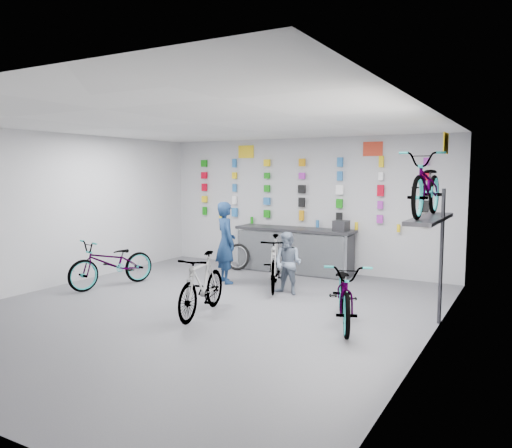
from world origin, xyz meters
The scene contains 20 objects.
floor centered at (0.00, 0.00, 0.00)m, with size 8.00×8.00×0.00m, color #505055.
ceiling centered at (0.00, 0.00, 3.00)m, with size 8.00×8.00×0.00m, color white.
wall_back centered at (0.00, 4.00, 1.50)m, with size 7.00×7.00×0.00m, color silver.
wall_left centered at (-3.50, 0.00, 1.50)m, with size 8.00×8.00×0.00m, color silver.
wall_right centered at (3.50, 0.00, 1.50)m, with size 8.00×8.00×0.00m, color silver.
counter centered at (0.00, 3.54, 0.49)m, with size 2.70×0.66×1.00m.
merch_wall centered at (0.07, 3.93, 1.77)m, with size 5.57×0.08×1.57m.
wall_bracket centered at (3.33, 1.20, 1.46)m, with size 0.39×1.90×2.00m.
sign_left centered at (-1.50, 3.98, 2.72)m, with size 0.42×0.02×0.30m, color yellow.
sign_right centered at (1.60, 3.98, 2.72)m, with size 0.42×0.02×0.30m, color red.
sign_side centered at (3.48, 1.20, 2.65)m, with size 0.02×0.40×0.30m, color yellow.
bike_left centered at (-2.49, 0.52, 0.48)m, with size 0.63×1.81×0.95m, color gray.
bike_center centered at (0.17, -0.21, 0.49)m, with size 0.46×1.63×0.98m, color gray.
bike_right centered at (2.29, 0.42, 0.49)m, with size 0.65×1.85×0.97m, color gray.
bike_service centered at (0.35, 1.92, 0.51)m, with size 0.48×1.71×1.03m, color gray.
bike_wall centered at (3.25, 1.20, 2.05)m, with size 0.63×1.80×0.95m, color gray.
clerk centered at (-0.76, 1.92, 0.82)m, with size 0.60×0.39×1.64m, color navy.
customer centered at (0.75, 1.67, 0.57)m, with size 0.56×0.43×1.15m, color slate.
spare_wheel centered at (-1.25, 3.17, 0.30)m, with size 0.62×0.20×0.61m.
register centered at (1.09, 3.55, 1.11)m, with size 0.28×0.30×0.22m, color black.
Camera 1 is at (4.66, -6.44, 2.24)m, focal length 35.00 mm.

